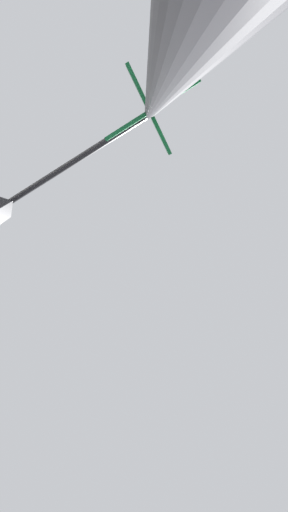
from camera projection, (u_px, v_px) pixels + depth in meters
name	position (u px, v px, depth m)	size (l,w,h in m)	color
traffic_signal_near	(49.00, 174.00, 2.63)	(2.58, 2.32, 5.89)	black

